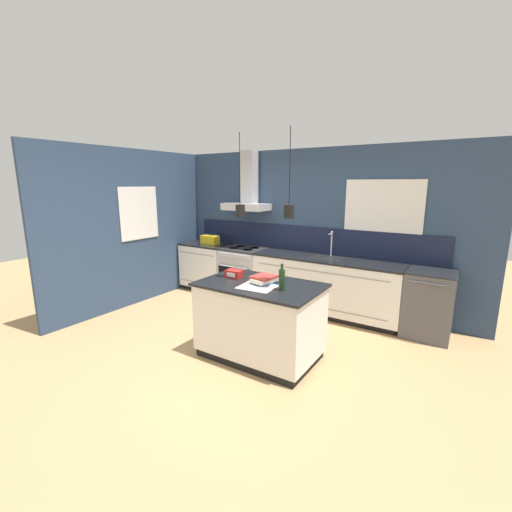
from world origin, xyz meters
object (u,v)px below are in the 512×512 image
dishwasher (428,304)px  book_stack (265,280)px  yellow_toolbox (210,240)px  bottle_on_island (282,279)px  red_supply_box (234,274)px  oven_range (244,273)px

dishwasher → book_stack: (-1.56, -1.70, 0.50)m
book_stack → yellow_toolbox: (-2.26, 1.70, 0.03)m
bottle_on_island → book_stack: bottle_on_island is taller
red_supply_box → bottle_on_island: bearing=-10.8°
bottle_on_island → red_supply_box: size_ratio=1.47×
oven_range → bottle_on_island: 2.58m
oven_range → red_supply_box: (1.01, -1.67, 0.50)m
dishwasher → bottle_on_island: bottle_on_island is taller
oven_range → dishwasher: same height
book_stack → yellow_toolbox: 2.83m
book_stack → dishwasher: bearing=47.5°
bottle_on_island → book_stack: 0.32m
dishwasher → red_supply_box: (-2.01, -1.67, 0.50)m
dishwasher → bottle_on_island: 2.29m
red_supply_box → oven_range: bearing=121.2°
book_stack → yellow_toolbox: yellow_toolbox is taller
bottle_on_island → red_supply_box: (-0.74, 0.14, -0.08)m
oven_range → red_supply_box: 2.01m
oven_range → book_stack: size_ratio=2.60×
oven_range → yellow_toolbox: bearing=179.7°
dishwasher → yellow_toolbox: (-3.81, 0.00, 0.54)m
dishwasher → red_supply_box: 2.66m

